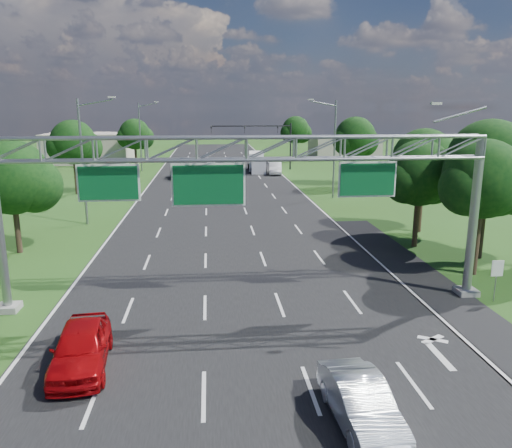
{
  "coord_description": "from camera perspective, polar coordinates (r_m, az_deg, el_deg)",
  "views": [
    {
      "loc": [
        -1.46,
        -10.9,
        9.33
      ],
      "look_at": [
        0.89,
        14.03,
        3.46
      ],
      "focal_mm": 35.0,
      "sensor_mm": 36.0,
      "label": 1
    }
  ],
  "objects": [
    {
      "name": "car_queue_d",
      "position": [
        71.78,
        2.23,
        6.38
      ],
      "size": [
        2.33,
        5.15,
        1.64
      ],
      "primitive_type": "imported",
      "rotation": [
        0.0,
        0.0,
        -0.12
      ],
      "color": "silver",
      "rests_on": "ground"
    },
    {
      "name": "building_right",
      "position": [
        96.6,
        10.02,
        8.65
      ],
      "size": [
        12.0,
        9.0,
        4.0
      ],
      "primitive_type": "cube",
      "color": "#AA9F8E",
      "rests_on": "ground"
    },
    {
      "name": "sign_gantry",
      "position": [
        23.09,
        -0.92,
        7.14
      ],
      "size": [
        23.5,
        1.0,
        9.56
      ],
      "color": "gray",
      "rests_on": "ground"
    },
    {
      "name": "building_left",
      "position": [
        91.49,
        -18.55,
        8.24
      ],
      "size": [
        14.0,
        10.0,
        5.0
      ],
      "primitive_type": "cube",
      "color": "#AA9F8E",
      "rests_on": "ground"
    },
    {
      "name": "car_queue_a",
      "position": [
        77.31,
        -5.17,
        6.68
      ],
      "size": [
        1.85,
        4.38,
        1.26
      ],
      "primitive_type": "imported",
      "rotation": [
        0.0,
        0.0,
        0.02
      ],
      "color": "silver",
      "rests_on": "ground"
    },
    {
      "name": "car_queue_b",
      "position": [
        75.66,
        -3.93,
        6.55
      ],
      "size": [
        2.52,
        4.63,
        1.23
      ],
      "primitive_type": "imported",
      "rotation": [
        0.0,
        0.0,
        0.11
      ],
      "color": "black",
      "rests_on": "ground"
    },
    {
      "name": "tree_verge_re",
      "position": [
        90.38,
        4.59,
        10.53
      ],
      "size": [
        5.76,
        4.8,
        7.84
      ],
      "color": "#2D2116",
      "rests_on": "ground"
    },
    {
      "name": "tree_verge_rd",
      "position": [
        61.6,
        11.31,
        9.51
      ],
      "size": [
        5.76,
        4.8,
        8.28
      ],
      "color": "#2D2116",
      "rests_on": "ground"
    },
    {
      "name": "road_flare",
      "position": [
        29.03,
        18.73,
        -6.27
      ],
      "size": [
        3.0,
        30.0,
        0.02
      ],
      "primitive_type": "cube",
      "color": "black",
      "rests_on": "ground"
    },
    {
      "name": "streetlight_l_near",
      "position": [
        42.23,
        -19.01,
        7.39
      ],
      "size": [
        2.97,
        0.22,
        10.16
      ],
      "color": "gray",
      "rests_on": "ground"
    },
    {
      "name": "tree_verge_lb",
      "position": [
        57.91,
        -20.08,
        8.53
      ],
      "size": [
        5.76,
        4.8,
        8.06
      ],
      "color": "#2D2116",
      "rests_on": "ground"
    },
    {
      "name": "box_truck",
      "position": [
        74.79,
        0.08,
        7.06
      ],
      "size": [
        2.58,
        7.52,
        2.79
      ],
      "rotation": [
        0.0,
        0.0,
        -0.09
      ],
      "color": "white",
      "rests_on": "ground"
    },
    {
      "name": "regulatory_sign",
      "position": [
        27.05,
        25.83,
        -4.97
      ],
      "size": [
        0.6,
        0.08,
        2.1
      ],
      "color": "gray",
      "rests_on": "ground"
    },
    {
      "name": "tree_verge_la",
      "position": [
        35.51,
        -25.97,
        4.47
      ],
      "size": [
        5.76,
        4.8,
        7.4
      ],
      "color": "#2D2116",
      "rests_on": "ground"
    },
    {
      "name": "ground",
      "position": [
        41.97,
        -3.27,
        0.33
      ],
      "size": [
        220.0,
        220.0,
        0.0
      ],
      "primitive_type": "plane",
      "color": "#254414",
      "rests_on": "ground"
    },
    {
      "name": "streetlight_r_mid",
      "position": [
        52.61,
        8.77,
        8.96
      ],
      "size": [
        2.97,
        0.22,
        10.16
      ],
      "color": "gray",
      "rests_on": "ground"
    },
    {
      "name": "road",
      "position": [
        41.97,
        -3.27,
        0.33
      ],
      "size": [
        18.0,
        180.0,
        0.02
      ],
      "primitive_type": "cube",
      "color": "black",
      "rests_on": "ground"
    },
    {
      "name": "red_coupe",
      "position": [
        19.75,
        -19.37,
        -13.12
      ],
      "size": [
        2.39,
        4.97,
        1.64
      ],
      "primitive_type": "imported",
      "rotation": [
        0.0,
        0.0,
        0.1
      ],
      "color": "#A7070B",
      "rests_on": "ground"
    },
    {
      "name": "streetlight_l_far",
      "position": [
        76.62,
        -12.97,
        10.06
      ],
      "size": [
        2.97,
        0.22,
        10.16
      ],
      "color": "gray",
      "rests_on": "ground"
    },
    {
      "name": "car_queue_c",
      "position": [
        67.88,
        -8.96,
        5.82
      ],
      "size": [
        2.49,
        4.93,
        1.61
      ],
      "primitive_type": "imported",
      "rotation": [
        0.0,
        0.0,
        0.13
      ],
      "color": "black",
      "rests_on": "ground"
    },
    {
      "name": "traffic_signal",
      "position": [
        76.54,
        1.34,
        10.08
      ],
      "size": [
        12.21,
        0.24,
        7.0
      ],
      "color": "black",
      "rests_on": "ground"
    },
    {
      "name": "silver_sedan",
      "position": [
        16.14,
        11.88,
        -19.35
      ],
      "size": [
        1.81,
        4.45,
        1.44
      ],
      "primitive_type": "imported",
      "rotation": [
        0.0,
        0.0,
        0.07
      ],
      "color": "silver",
      "rests_on": "ground"
    },
    {
      "name": "tree_verge_lc",
      "position": [
        81.86,
        -13.64,
        9.78
      ],
      "size": [
        5.76,
        4.8,
        7.62
      ],
      "color": "#2D2116",
      "rests_on": "ground"
    },
    {
      "name": "tree_cluster_right",
      "position": [
        34.43,
        22.94,
        5.46
      ],
      "size": [
        9.91,
        14.6,
        8.68
      ],
      "color": "#2D2116",
      "rests_on": "ground"
    }
  ]
}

